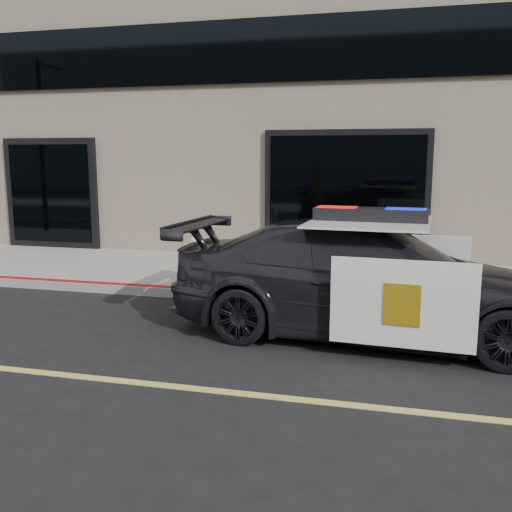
# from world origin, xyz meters

# --- Properties ---
(ground) EXTENTS (120.00, 120.00, 0.00)m
(ground) POSITION_xyz_m (0.00, 0.00, 0.00)
(ground) COLOR black
(ground) RESTS_ON ground
(sidewalk_n) EXTENTS (60.00, 3.50, 0.15)m
(sidewalk_n) POSITION_xyz_m (0.00, 5.25, 0.07)
(sidewalk_n) COLOR gray
(sidewalk_n) RESTS_ON ground
(building_n) EXTENTS (60.00, 7.00, 12.00)m
(building_n) POSITION_xyz_m (0.00, 10.50, 6.00)
(building_n) COLOR #756856
(building_n) RESTS_ON ground
(police_car) EXTENTS (2.71, 5.39, 1.68)m
(police_car) POSITION_xyz_m (-0.23, 2.26, 0.75)
(police_car) COLOR black
(police_car) RESTS_ON ground
(fire_hydrant) EXTENTS (0.39, 0.54, 0.87)m
(fire_hydrant) POSITION_xyz_m (-3.23, 3.95, 0.56)
(fire_hydrant) COLOR beige
(fire_hydrant) RESTS_ON sidewalk_n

